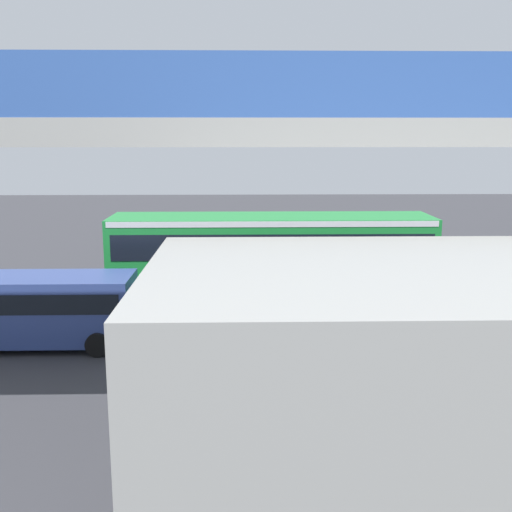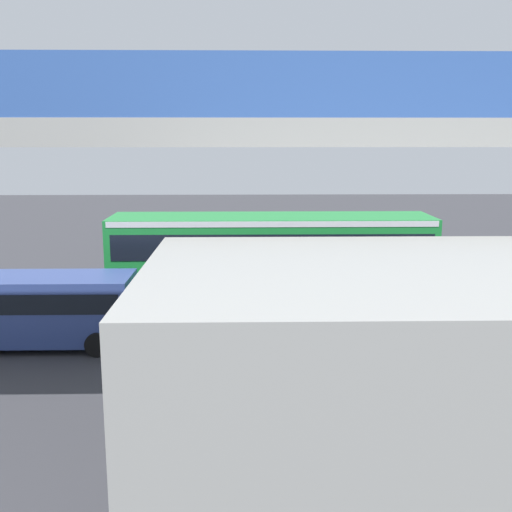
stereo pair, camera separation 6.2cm
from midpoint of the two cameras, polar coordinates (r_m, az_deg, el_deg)
ground at (r=23.25m, az=0.28°, el=-3.61°), size 80.00×80.00×0.00m
city_bus at (r=21.89m, az=1.36°, el=0.51°), size 11.54×2.85×3.15m
parked_van at (r=18.39m, az=-19.03°, el=-4.45°), size 4.80×2.17×2.05m
pedestrian at (r=18.35m, az=-1.39°, el=-4.81°), size 0.38×0.38×1.79m
lane_dash_leftmost at (r=25.63m, az=9.13°, el=-2.34°), size 2.00×0.20×0.01m
lane_dash_left at (r=25.21m, az=0.15°, el=-2.42°), size 2.00×0.20×0.01m
lane_dash_centre at (r=25.42m, az=-8.91°, el=-2.44°), size 2.00×0.20×0.01m
pedestrian_overpass at (r=11.94m, az=1.78°, el=8.91°), size 25.64×2.60×7.37m
station_building at (r=9.51m, az=18.58°, el=-13.34°), size 9.00×5.04×4.20m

